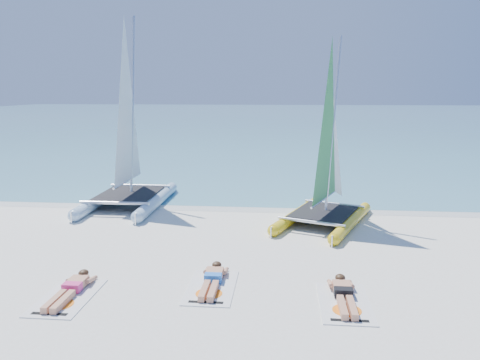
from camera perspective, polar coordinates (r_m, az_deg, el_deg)
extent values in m
plane|color=white|center=(11.65, -1.79, -10.00)|extent=(140.00, 140.00, 0.00)
cube|color=#70ABBB|center=(73.92, 4.31, 7.71)|extent=(140.00, 115.00, 0.01)
cube|color=silver|center=(16.87, 0.52, -3.32)|extent=(140.00, 1.40, 0.01)
cylinder|color=silver|center=(17.95, -16.50, -2.24)|extent=(0.42, 4.65, 0.41)
cone|color=silver|center=(20.30, -13.83, -0.61)|extent=(0.39, 0.60, 0.39)
cylinder|color=silver|center=(17.29, -10.10, -2.45)|extent=(0.42, 4.65, 0.41)
cone|color=silver|center=(19.71, -8.12, -0.74)|extent=(0.39, 0.60, 0.39)
cube|color=black|center=(17.54, -13.39, -1.59)|extent=(2.01, 2.56, 0.03)
cylinder|color=silver|center=(17.94, -12.99, 9.01)|extent=(0.10, 1.22, 6.41)
cylinder|color=yellow|center=(15.32, 6.94, -4.22)|extent=(1.78, 3.83, 0.35)
cone|color=yellow|center=(17.33, 9.42, -2.50)|extent=(0.50, 0.60, 0.33)
cylinder|color=yellow|center=(14.84, 13.42, -4.95)|extent=(1.78, 3.83, 0.35)
cone|color=yellow|center=(16.91, 15.17, -3.08)|extent=(0.50, 0.60, 0.33)
cube|color=black|center=(15.00, 10.15, -3.84)|extent=(2.39, 2.66, 0.03)
cylinder|color=silver|center=(15.24, 11.28, 6.77)|extent=(0.46, 1.00, 5.47)
cube|color=silver|center=(10.43, -20.29, -13.24)|extent=(1.00, 1.85, 0.02)
cube|color=tan|center=(10.74, -19.33, -11.82)|extent=(0.36, 0.55, 0.17)
cube|color=#E23581|center=(10.58, -19.79, -12.19)|extent=(0.37, 0.22, 0.17)
cube|color=tan|center=(10.10, -21.24, -13.66)|extent=(0.31, 0.85, 0.13)
sphere|color=tan|center=(11.04, -18.54, -10.92)|extent=(0.21, 0.21, 0.21)
ellipsoid|color=#382414|center=(11.03, -18.53, -10.71)|extent=(0.22, 0.24, 0.15)
cube|color=silver|center=(10.28, -3.50, -12.90)|extent=(1.00, 1.85, 0.02)
cube|color=tan|center=(10.63, -3.14, -11.43)|extent=(0.36, 0.55, 0.17)
cube|color=blue|center=(10.45, -3.31, -11.82)|extent=(0.37, 0.22, 0.17)
cube|color=tan|center=(9.92, -3.84, -13.36)|extent=(0.31, 0.85, 0.13)
sphere|color=tan|center=(10.96, -2.86, -10.51)|extent=(0.21, 0.21, 0.21)
ellipsoid|color=#382414|center=(10.95, -2.85, -10.29)|extent=(0.22, 0.24, 0.15)
cube|color=silver|center=(9.81, 12.63, -14.39)|extent=(1.00, 1.85, 0.02)
cube|color=tan|center=(10.15, 12.35, -12.80)|extent=(0.36, 0.55, 0.17)
cube|color=black|center=(9.97, 12.49, -13.23)|extent=(0.37, 0.22, 0.17)
cube|color=tan|center=(9.45, 12.93, -14.94)|extent=(0.31, 0.85, 0.13)
sphere|color=tan|center=(10.47, 12.11, -11.79)|extent=(0.21, 0.21, 0.21)
ellipsoid|color=#382414|center=(10.47, 12.12, -11.56)|extent=(0.22, 0.24, 0.15)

